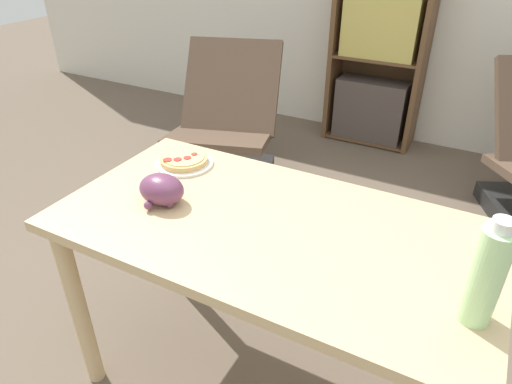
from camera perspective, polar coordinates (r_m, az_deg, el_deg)
The scene contains 8 objects.
ground_plane at distance 1.95m, azimuth -1.09°, elevation -22.15°, with size 14.00×14.00×0.00m, color brown.
dining_table at distance 1.46m, azimuth 1.67°, elevation -7.46°, with size 1.34×0.70×0.77m.
pizza_on_plate at distance 1.74m, azimuth -8.97°, elevation 3.86°, with size 0.22×0.22×0.04m.
grape_bunch at distance 1.50m, azimuth -11.72°, elevation 0.30°, with size 0.15×0.14×0.10m.
drink_bottle at distance 1.13m, azimuth 26.83°, elevation -9.27°, with size 0.08×0.08×0.28m.
salt_shaker at distance 1.48m, azimuth 27.45°, elevation -4.24°, with size 0.04×0.04×0.06m.
lounge_chair_near at distance 3.06m, azimuth -3.69°, elevation 6.38°, with size 0.81×0.92×0.88m.
bookshelf at distance 3.68m, azimuth 14.86°, elevation 15.11°, with size 0.69×0.31×1.33m.
Camera 1 is at (0.58, -1.01, 1.57)m, focal length 32.00 mm.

